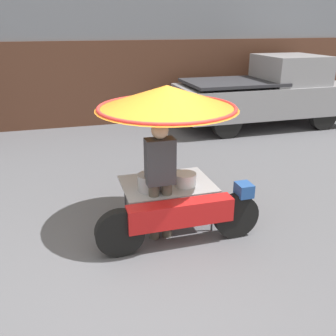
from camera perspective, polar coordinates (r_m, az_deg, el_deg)
The scene contains 5 objects.
ground_plane at distance 4.78m, azimuth -3.27°, elevation -14.60°, with size 36.00×36.00×0.00m, color #56565B.
shopfront_building at distance 11.93m, azimuth -12.83°, elevation 15.92°, with size 28.00×2.06×3.61m.
vendor_motorcycle_cart at distance 5.01m, azimuth 0.12°, elevation 7.05°, with size 2.24×1.92×2.04m.
vendor_person at distance 4.91m, azimuth -1.20°, elevation -1.13°, with size 0.38×0.22×1.65m.
pickup_truck at distance 11.13m, azimuth 14.91°, elevation 10.99°, with size 4.87×1.88×1.97m.
Camera 1 is at (-0.84, -3.78, 2.79)m, focal length 40.00 mm.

